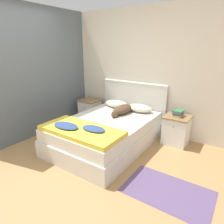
# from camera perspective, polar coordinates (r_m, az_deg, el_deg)

# --- Properties ---
(ground_plane) EXTENTS (16.00, 16.00, 0.00)m
(ground_plane) POSITION_cam_1_polar(r_m,az_deg,el_deg) (3.29, -14.04, -15.40)
(ground_plane) COLOR tan
(wall_back) EXTENTS (9.00, 0.06, 2.55)m
(wall_back) POSITION_cam_1_polar(r_m,az_deg,el_deg) (4.45, 5.61, 11.58)
(wall_back) COLOR beige
(wall_back) RESTS_ON ground_plane
(wall_side_left) EXTENTS (0.06, 3.10, 2.55)m
(wall_side_left) POSITION_cam_1_polar(r_m,az_deg,el_deg) (4.52, -17.44, 10.95)
(wall_side_left) COLOR slate
(wall_side_left) RESTS_ON ground_plane
(bed) EXTENTS (1.43, 2.05, 0.50)m
(bed) POSITION_cam_1_polar(r_m,az_deg,el_deg) (3.76, -1.76, -5.98)
(bed) COLOR silver
(bed) RESTS_ON ground_plane
(headboard) EXTENTS (1.51, 0.06, 1.06)m
(headboard) POSITION_cam_1_polar(r_m,az_deg,el_deg) (4.49, 6.04, 2.20)
(headboard) COLOR silver
(headboard) RESTS_ON ground_plane
(nightstand_left) EXTENTS (0.46, 0.44, 0.55)m
(nightstand_left) POSITION_cam_1_polar(r_m,az_deg,el_deg) (4.96, -6.27, 0.44)
(nightstand_left) COLOR white
(nightstand_left) RESTS_ON ground_plane
(nightstand_right) EXTENTS (0.46, 0.44, 0.55)m
(nightstand_right) POSITION_cam_1_polar(r_m,az_deg,el_deg) (4.00, 17.85, -4.88)
(nightstand_right) COLOR white
(nightstand_right) RESTS_ON ground_plane
(pillow_left) EXTENTS (0.53, 0.34, 0.15)m
(pillow_left) POSITION_cam_1_polar(r_m,az_deg,el_deg) (4.42, 1.29, 2.37)
(pillow_left) COLOR beige
(pillow_left) RESTS_ON bed
(pillow_right) EXTENTS (0.53, 0.34, 0.15)m
(pillow_right) POSITION_cam_1_polar(r_m,az_deg,el_deg) (4.15, 7.93, 1.12)
(pillow_right) COLOR beige
(pillow_right) RESTS_ON bed
(quilt) EXTENTS (1.34, 0.63, 0.12)m
(quilt) POSITION_cam_1_polar(r_m,az_deg,el_deg) (3.18, -9.01, -5.03)
(quilt) COLOR yellow
(quilt) RESTS_ON bed
(dog) EXTENTS (0.28, 0.74, 0.17)m
(dog) POSITION_cam_1_polar(r_m,az_deg,el_deg) (4.00, 2.96, 0.68)
(dog) COLOR brown
(dog) RESTS_ON bed
(book_stack) EXTENTS (0.17, 0.24, 0.11)m
(book_stack) POSITION_cam_1_polar(r_m,az_deg,el_deg) (3.91, 18.38, -0.29)
(book_stack) COLOR gold
(book_stack) RESTS_ON nightstand_right
(rug) EXTENTS (1.11, 0.70, 0.00)m
(rug) POSITION_cam_1_polar(r_m,az_deg,el_deg) (2.88, 15.57, -21.02)
(rug) COLOR #604C75
(rug) RESTS_ON ground_plane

